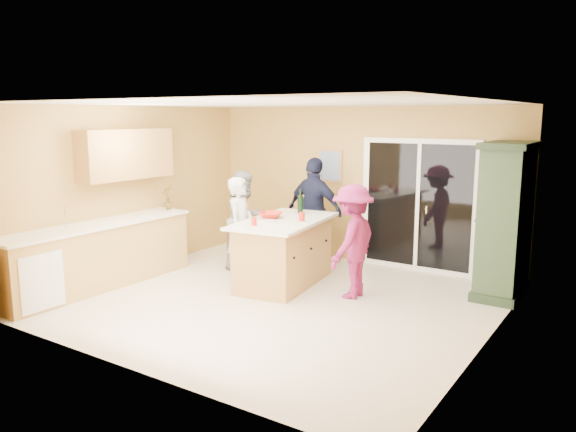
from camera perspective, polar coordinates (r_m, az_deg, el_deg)
The scene contains 22 objects.
floor at distance 7.64m, azimuth -1.37°, elevation -8.52°, with size 5.50×5.50×0.00m, color white.
ceiling at distance 7.24m, azimuth -1.46°, elevation 11.37°, with size 5.50×5.00×0.10m, color white.
wall_back at distance 9.47m, azimuth 7.24°, elevation 3.13°, with size 5.50×0.10×2.60m, color #D9AB59.
wall_front at distance 5.49m, azimuth -16.42°, elevation -2.32°, with size 5.50×0.10×2.60m, color #D9AB59.
wall_left at distance 9.16m, azimuth -15.72°, elevation 2.59°, with size 0.10×5.00×2.60m, color #D9AB59.
wall_right at distance 6.21m, azimuth 19.95°, elevation -1.10°, with size 0.10×5.00×2.60m, color #D9AB59.
left_cabinet_run at distance 8.43m, azimuth -19.47°, elevation -4.05°, with size 0.65×3.05×1.24m.
upper_cabinets at distance 8.84m, azimuth -16.13°, elevation 6.06°, with size 0.35×1.60×0.75m, color tan.
sliding_door at distance 9.07m, azimuth 13.07°, elevation 1.03°, with size 1.90×0.07×2.10m.
framed_picture at distance 9.67m, azimuth 4.28°, elevation 5.11°, with size 0.46×0.04×0.56m.
kitchen_island at distance 8.21m, azimuth -0.40°, elevation -3.88°, with size 1.24×1.96×0.97m.
green_hutch at distance 8.14m, azimuth 21.20°, elevation -0.59°, with size 0.60×1.15×2.11m.
woman_white at distance 8.43m, azimuth -4.83°, elevation -1.30°, with size 0.57×0.37×1.55m, color silver.
woman_grey at distance 9.10m, azimuth -4.38°, elevation -0.35°, with size 0.77×0.60×1.58m, color #9A9B9D.
woman_navy at distance 9.30m, azimuth 2.72°, elevation 0.50°, with size 1.04×0.43×1.78m, color #1B203B.
woman_magenta at distance 7.63m, azimuth 6.57°, elevation -2.56°, with size 1.00×0.58×1.55m, color #891E49.
serving_bowl at distance 8.24m, azimuth -1.76°, elevation 0.11°, with size 0.34×0.34×0.08m, color red.
tulip_vase at distance 9.30m, azimuth -12.12°, elevation 1.82°, with size 0.20×0.14×0.39m, color #A51E10.
tumbler_near at distance 7.68m, azimuth -3.47°, elevation -0.55°, with size 0.07×0.07×0.11m, color red.
tumbler_far at distance 7.98m, azimuth 1.41°, elevation -0.07°, with size 0.09×0.09×0.13m, color red.
wine_bottle at distance 8.61m, azimuth 1.26°, elevation 1.24°, with size 0.09×0.09×0.37m.
white_plate at distance 7.95m, azimuth -2.12°, elevation -0.51°, with size 0.23×0.23×0.02m, color silver.
Camera 1 is at (4.12, -5.95, 2.45)m, focal length 35.00 mm.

